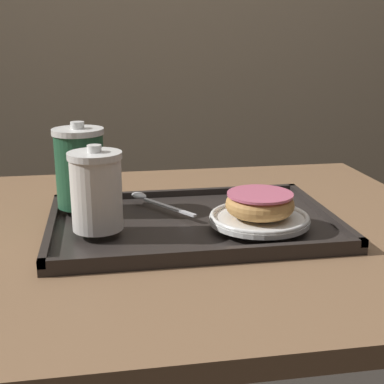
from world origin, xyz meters
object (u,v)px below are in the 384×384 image
(coffee_cup_rear, at_px, (80,167))
(coffee_cup_front, at_px, (96,190))
(donut_chocolate_glazed, at_px, (260,203))
(spoon, at_px, (148,199))

(coffee_cup_rear, bearing_deg, coffee_cup_front, -77.27)
(donut_chocolate_glazed, distance_m, spoon, 0.22)
(coffee_cup_front, relative_size, coffee_cup_rear, 0.89)
(coffee_cup_rear, bearing_deg, donut_chocolate_glazed, -26.00)
(coffee_cup_front, bearing_deg, spoon, 55.19)
(coffee_cup_front, xyz_separation_m, spoon, (0.09, 0.13, -0.06))
(coffee_cup_front, height_order, donut_chocolate_glazed, coffee_cup_front)
(coffee_cup_front, relative_size, spoon, 0.91)
(donut_chocolate_glazed, height_order, spoon, donut_chocolate_glazed)
(coffee_cup_front, distance_m, coffee_cup_rear, 0.13)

